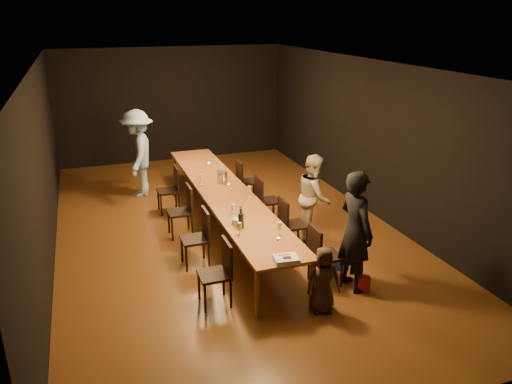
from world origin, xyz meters
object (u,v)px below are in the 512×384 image
object	(u,v)px
plate_stack	(238,222)
chair_left_2	(180,211)
chair_left_1	(195,238)
chair_right_3	(248,181)
birthday_cake	(286,259)
chair_right_2	(268,200)
woman_tan	(314,196)
table	(225,194)
ice_bucket	(222,177)
woman_birthday	(356,231)
chair_right_1	(293,224)
chair_left_0	(214,274)
champagne_bottle	(241,217)
child	(323,280)
chair_right_0	(326,255)
man_blue	(138,153)
chair_left_3	(168,190)

from	to	relation	value
plate_stack	chair_left_2	bearing A→B (deg)	112.04
plate_stack	chair_left_1	bearing A→B (deg)	152.03
chair_right_3	birthday_cake	xyz separation A→B (m)	(-0.85, -4.10, 0.32)
chair_right_2	woman_tan	bearing A→B (deg)	34.27
chair_left_2	birthday_cake	xyz separation A→B (m)	(0.85, -2.90, 0.32)
table	chair_left_2	size ratio (longest dim) A/B	6.45
ice_bucket	woman_birthday	bearing A→B (deg)	-70.90
chair_right_1	plate_stack	distance (m)	1.18
chair_left_0	chair_right_3	bearing A→B (deg)	-25.28
chair_left_0	chair_left_1	xyz separation A→B (m)	(0.00, 1.20, 0.00)
chair_left_0	champagne_bottle	distance (m)	1.06
chair_right_3	child	xyz separation A→B (m)	(-0.37, -4.25, 0.00)
ice_bucket	champagne_bottle	bearing A→B (deg)	-98.49
plate_stack	champagne_bottle	xyz separation A→B (m)	(0.00, -0.15, 0.13)
chair_right_0	birthday_cake	distance (m)	1.04
champagne_bottle	chair_left_2	bearing A→B (deg)	110.32
chair_right_1	ice_bucket	bearing A→B (deg)	-156.14
table	woman_birthday	world-z (taller)	woman_birthday
table	chair_right_1	distance (m)	1.49
chair_right_3	chair_right_2	bearing A→B (deg)	-0.00
birthday_cake	plate_stack	bearing A→B (deg)	106.42
chair_right_0	chair_right_3	distance (m)	3.60
man_blue	plate_stack	bearing A→B (deg)	27.89
chair_right_1	chair_left_0	distance (m)	2.08
table	chair_left_2	distance (m)	0.88
chair_left_1	chair_left_2	size ratio (longest dim) A/B	1.00
woman_birthday	ice_bucket	distance (m)	3.32
chair_right_0	chair_right_3	size ratio (longest dim) A/B	1.00
woman_tan	champagne_bottle	xyz separation A→B (m)	(-1.64, -0.86, 0.17)
chair_right_0	chair_left_3	distance (m)	3.98
woman_birthday	child	xyz separation A→B (m)	(-0.70, -0.42, -0.43)
chair_right_3	chair_left_2	size ratio (longest dim) A/B	1.00
woman_tan	chair_right_0	bearing A→B (deg)	-174.97
chair_right_0	chair_left_0	world-z (taller)	same
chair_right_1	chair_left_1	bearing A→B (deg)	-90.00
chair_right_0	chair_left_0	distance (m)	1.70
chair_left_2	plate_stack	bearing A→B (deg)	-157.96
child	chair_right_1	bearing A→B (deg)	92.85
man_blue	champagne_bottle	bearing A→B (deg)	27.42
chair_left_0	plate_stack	bearing A→B (deg)	-35.39
chair_left_1	chair_left_2	world-z (taller)	same
chair_left_2	woman_birthday	size ratio (longest dim) A/B	0.52
ice_bucket	chair_left_2	bearing A→B (deg)	-152.01
woman_tan	chair_right_1	bearing A→B (deg)	148.60
chair_right_2	plate_stack	size ratio (longest dim) A/B	5.27
chair_right_0	man_blue	xyz separation A→B (m)	(-2.10, 4.82, 0.48)
chair_left_3	child	world-z (taller)	child
birthday_cake	ice_bucket	world-z (taller)	ice_bucket
woman_birthday	birthday_cake	bearing A→B (deg)	96.58
chair_left_1	woman_tan	bearing A→B (deg)	-80.50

